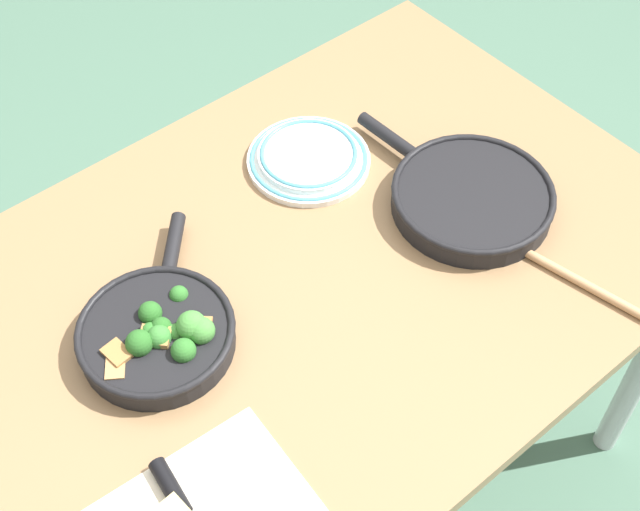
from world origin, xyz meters
TOP-DOWN VIEW (x-y plane):
  - ground_plane at (0.00, 0.00)m, footprint 14.00×14.00m
  - dining_table_red at (0.00, 0.00)m, footprint 1.21×0.87m
  - skillet_broccoli at (0.28, -0.03)m, footprint 0.29×0.30m
  - skillet_eggs at (-0.28, 0.07)m, footprint 0.28×0.41m
  - wooden_spoon at (-0.27, 0.22)m, footprint 0.10×0.36m
  - grater_knife at (0.41, 0.21)m, footprint 0.05×0.22m
  - dinner_plate_stack at (-0.13, -0.19)m, footprint 0.22×0.22m

SIDE VIEW (x-z plane):
  - ground_plane at x=0.00m, z-range 0.00..0.00m
  - dining_table_red at x=0.00m, z-range 0.29..1.02m
  - wooden_spoon at x=-0.27m, z-range 0.74..0.76m
  - grater_knife at x=0.41m, z-range 0.74..0.76m
  - dinner_plate_stack at x=-0.13m, z-range 0.74..0.77m
  - skillet_eggs at x=-0.28m, z-range 0.74..0.78m
  - skillet_broccoli at x=0.28m, z-range 0.73..0.80m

